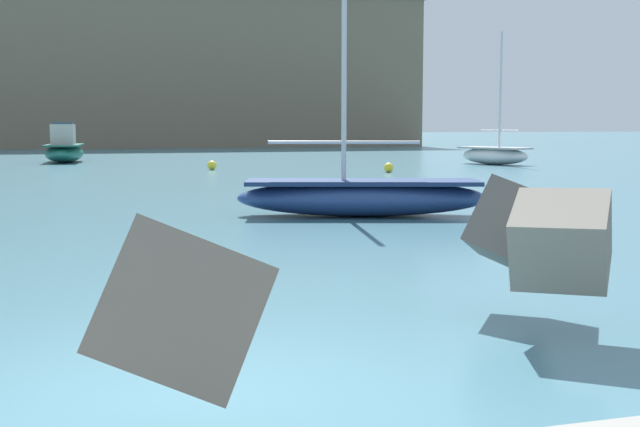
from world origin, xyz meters
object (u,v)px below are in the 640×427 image
(boat_near_centre, at_px, (64,150))
(mooring_buoy_middle, at_px, (212,165))
(boat_mid_left, at_px, (362,196))
(boat_near_right, at_px, (494,154))
(mooring_buoy_inner, at_px, (389,168))

(boat_near_centre, height_order, mooring_buoy_middle, boat_near_centre)
(boat_near_centre, bearing_deg, mooring_buoy_middle, -56.27)
(boat_near_centre, xyz_separation_m, boat_mid_left, (7.08, -30.91, -0.24))
(boat_near_right, bearing_deg, mooring_buoy_inner, -147.07)
(boat_near_right, xyz_separation_m, mooring_buoy_middle, (-15.48, -0.96, -0.32))
(boat_near_centre, relative_size, mooring_buoy_middle, 12.33)
(boat_near_centre, xyz_separation_m, boat_near_right, (22.30, -9.26, -0.19))
(boat_near_centre, relative_size, boat_near_right, 0.77)
(mooring_buoy_middle, bearing_deg, mooring_buoy_inner, -30.69)
(boat_near_right, height_order, mooring_buoy_inner, boat_near_right)
(boat_near_right, relative_size, mooring_buoy_inner, 16.00)
(boat_mid_left, relative_size, mooring_buoy_middle, 14.01)
(boat_mid_left, bearing_deg, mooring_buoy_middle, 90.73)
(boat_mid_left, distance_m, mooring_buoy_inner, 17.81)
(boat_near_centre, distance_m, boat_mid_left, 31.71)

